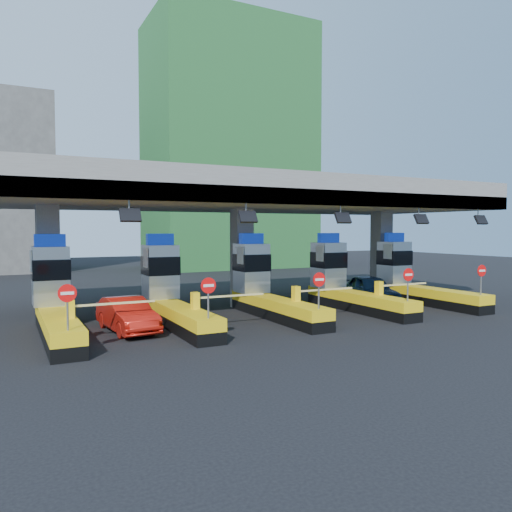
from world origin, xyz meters
name	(u,v)px	position (x,y,z in m)	size (l,w,h in m)	color
ground	(267,316)	(0.00, 0.00, 0.00)	(120.00, 120.00, 0.00)	black
toll_canopy	(243,197)	(0.00, 2.87, 6.13)	(28.00, 12.09, 7.00)	slate
toll_lane_far_left	(54,300)	(-10.00, 0.28, 1.40)	(4.43, 8.00, 4.16)	black
toll_lane_left	(170,293)	(-5.00, 0.28, 1.40)	(4.43, 8.00, 4.16)	black
toll_lane_center	(265,288)	(0.00, 0.28, 1.40)	(4.43, 8.00, 4.16)	black
toll_lane_right	(344,283)	(5.00, 0.28, 1.40)	(4.43, 8.00, 4.16)	black
toll_lane_far_right	(412,279)	(10.00, 0.28, 1.40)	(4.43, 8.00, 4.16)	black
bg_building_scaffold	(228,147)	(12.00, 32.00, 14.00)	(18.00, 12.00, 28.00)	#1E5926
van	(371,290)	(7.30, 0.77, 0.84)	(1.99, 4.94, 1.68)	black
red_car	(127,315)	(-7.20, -0.77, 0.73)	(1.54, 4.41, 1.45)	red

